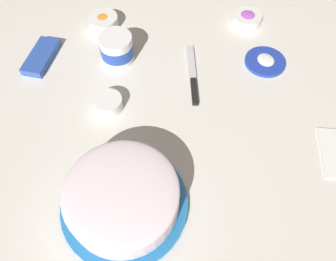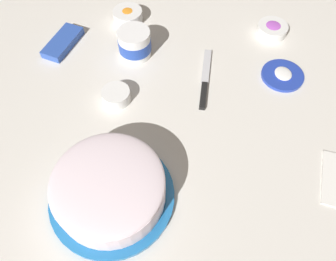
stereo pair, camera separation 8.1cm
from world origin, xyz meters
name	(u,v)px [view 1 (the left image)]	position (x,y,z in m)	size (l,w,h in m)	color
ground_plane	(187,107)	(0.00, 0.00, 0.00)	(1.54, 1.54, 0.00)	silver
frosted_cake	(123,198)	(0.25, -0.22, 0.05)	(0.30, 0.30, 0.10)	#1E6BB2
frosting_tub	(117,48)	(-0.24, -0.16, 0.05)	(0.10, 0.10, 0.09)	white
frosting_tub_lid	(265,61)	(-0.11, 0.28, 0.01)	(0.13, 0.13, 0.02)	#233DAD
spreading_knife	(193,79)	(-0.09, 0.04, 0.01)	(0.23, 0.07, 0.01)	silver
sprinkle_bowl_rainbow	(247,18)	(-0.30, 0.30, 0.02)	(0.10, 0.10, 0.03)	white
sprinkle_bowl_green	(108,103)	(-0.05, -0.22, 0.02)	(0.08, 0.08, 0.04)	white
sprinkle_bowl_orange	(103,21)	(-0.40, -0.18, 0.02)	(0.10, 0.10, 0.04)	white
candy_box_lower	(41,57)	(-0.29, -0.40, 0.01)	(0.15, 0.07, 0.02)	#2D51B2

